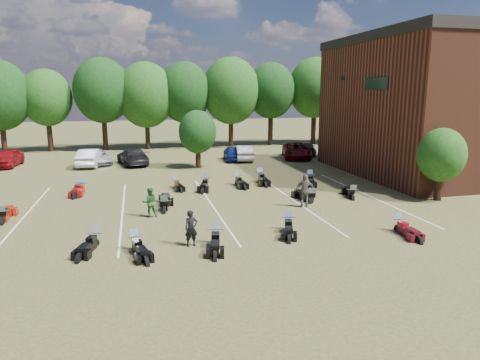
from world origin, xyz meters
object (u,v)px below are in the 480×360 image
object	(u,v)px
car_0	(7,158)
person_grey	(305,191)
person_black	(191,229)
motorcycle_7	(3,224)
car_4	(233,154)
motorcycle_14	(80,192)
person_green	(150,202)
motorcycle_3	(216,244)

from	to	relation	value
car_0	person_grey	size ratio (longest dim) A/B	2.33
person_black	motorcycle_7	xyz separation A→B (m)	(-8.73, 5.34, -0.78)
car_4	motorcycle_14	world-z (taller)	car_4
car_4	motorcycle_14	bearing A→B (deg)	-135.27
car_4	car_0	bearing A→B (deg)	-178.83
car_4	person_black	world-z (taller)	person_black
car_4	person_green	bearing A→B (deg)	-110.71
car_0	car_4	world-z (taller)	car_0
person_green	car_4	bearing A→B (deg)	-120.78
motorcycle_3	motorcycle_14	bearing A→B (deg)	131.78
car_4	person_black	bearing A→B (deg)	-101.90
motorcycle_7	car_0	bearing A→B (deg)	-78.09
person_black	person_green	world-z (taller)	person_green
car_0	motorcycle_14	size ratio (longest dim) A/B	1.90
person_grey	motorcycle_14	world-z (taller)	person_grey
car_0	person_black	world-z (taller)	person_black
person_green	motorcycle_7	bearing A→B (deg)	-8.60
car_4	person_grey	distance (m)	17.25
car_0	motorcycle_7	xyz separation A→B (m)	(4.35, -18.03, -0.77)
car_4	motorcycle_14	distance (m)	16.34
person_black	motorcycle_14	bearing A→B (deg)	105.58
person_green	person_grey	size ratio (longest dim) A/B	0.81
person_grey	car_4	bearing A→B (deg)	-70.00
motorcycle_7	motorcycle_14	bearing A→B (deg)	-116.65
person_grey	motorcycle_14	xyz separation A→B (m)	(-12.88, 6.86, -0.97)
car_4	person_grey	world-z (taller)	person_grey
motorcycle_3	car_0	bearing A→B (deg)	132.23
car_4	person_black	distance (m)	22.97
motorcycle_3	motorcycle_7	world-z (taller)	motorcycle_7
car_0	motorcycle_7	size ratio (longest dim) A/B	1.84
person_green	motorcycle_3	distance (m)	5.56
car_4	person_grey	xyz separation A→B (m)	(0.28, -17.24, 0.30)
motorcycle_3	person_grey	bearing A→B (deg)	49.11
person_black	person_green	size ratio (longest dim) A/B	1.00
car_4	person_green	size ratio (longest dim) A/B	2.49
car_0	car_4	bearing A→B (deg)	-0.48
person_grey	motorcycle_3	distance (m)	7.70
motorcycle_3	motorcycle_7	distance (m)	11.14
person_black	person_grey	world-z (taller)	person_grey
person_green	person_grey	xyz separation A→B (m)	(8.60, -0.15, 0.18)
motorcycle_3	car_4	bearing A→B (deg)	86.43
car_4	motorcycle_14	xyz separation A→B (m)	(-12.61, -10.38, -0.66)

